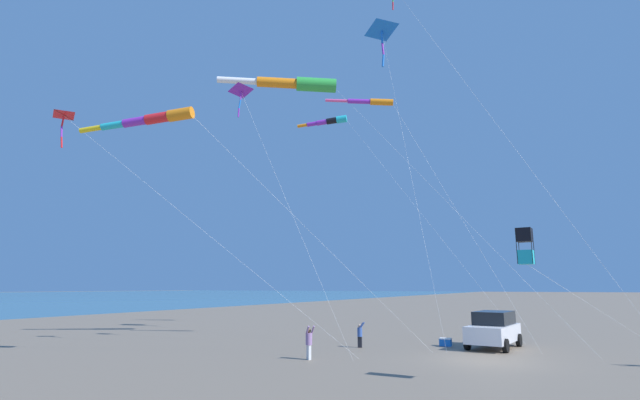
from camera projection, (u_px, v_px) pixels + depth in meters
The scene contains 13 objects.
ground_plane at pixel (485, 360), 19.97m from camera, with size 600.00×600.00×0.00m, color #756654.
parked_car at pixel (494, 329), 24.24m from camera, with size 2.50×4.50×1.85m.
cooler_box at pixel (446, 342), 24.84m from camera, with size 0.62×0.42×0.42m.
person_child_green_jacket at pixel (309, 341), 20.32m from camera, with size 0.52×0.50×1.45m.
person_child_grey_jacket at pixel (360, 334), 24.31m from camera, with size 0.41×0.32×1.30m.
kite_windsock_red_high_left at pixel (295, 84), 29.93m from camera, with size 19.98×4.49×16.50m.
kite_windsock_magenta_far_left at pixel (329, 121), 39.22m from camera, with size 17.03×5.27×17.38m.
kite_box_orange_high_right at pixel (525, 246), 15.29m from camera, with size 5.41×5.12×5.05m.
kite_windsock_black_fish_shape at pixel (370, 102), 29.07m from camera, with size 11.30×1.96×14.85m.
kite_delta_small_distant at pixel (65, 116), 23.07m from camera, with size 13.73×6.74×11.78m.
kite_windsock_striped_overhead at pixel (151, 119), 21.49m from camera, with size 14.02×9.88×11.25m.
kite_delta_long_streamer_right at pixel (242, 92), 25.60m from camera, with size 7.24×0.92×14.12m.
kite_delta_checkered_midright at pixel (382, 32), 32.52m from camera, with size 5.66×5.93×21.40m.
Camera 1 is at (-3.27, 21.86, 3.13)m, focal length 25.99 mm.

